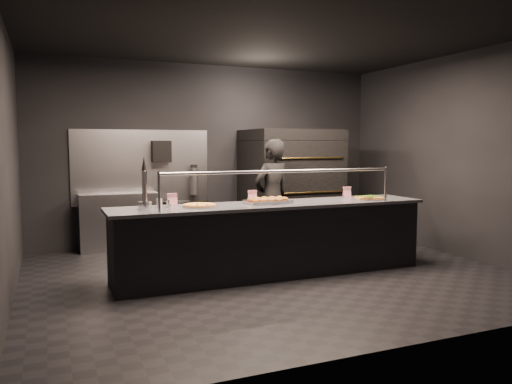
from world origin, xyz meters
TOP-DOWN VIEW (x-y plane):
  - room at (-0.02, 0.05)m, footprint 6.04×6.00m
  - service_counter at (0.00, -0.00)m, footprint 4.10×0.78m
  - pizza_oven at (1.20, 1.90)m, footprint 1.50×1.23m
  - prep_shelf at (-1.60, 2.32)m, footprint 1.20×0.35m
  - towel_dispenser at (-0.90, 2.39)m, footprint 0.30×0.20m
  - fire_extinguisher at (-0.35, 2.40)m, footprint 0.14×0.14m
  - beer_tap at (-1.60, 0.02)m, footprint 0.16×0.22m
  - round_pizza at (-0.95, 0.03)m, footprint 0.45×0.45m
  - slider_tray_a at (-0.10, 0.01)m, footprint 0.52×0.42m
  - slider_tray_b at (-0.00, 0.07)m, footprint 0.54×0.44m
  - square_pizza at (1.40, -0.09)m, footprint 0.42×0.42m
  - condiment_jar at (-1.38, 0.10)m, footprint 0.16×0.06m
  - tent_cards at (-0.03, 0.28)m, footprint 2.62×0.04m
  - trash_bin at (-0.72, 2.15)m, footprint 0.45×0.45m
  - worker at (0.45, 1.02)m, footprint 0.74×0.60m

SIDE VIEW (x-z plane):
  - trash_bin at x=-0.72m, z-range 0.00..0.75m
  - prep_shelf at x=-1.60m, z-range 0.00..0.90m
  - service_counter at x=0.00m, z-range -0.22..1.15m
  - worker at x=0.45m, z-range 0.00..1.74m
  - round_pizza at x=-0.95m, z-range 0.92..0.95m
  - square_pizza at x=1.40m, z-range 0.92..0.96m
  - slider_tray_a at x=-0.10m, z-range 0.91..0.99m
  - slider_tray_b at x=0.00m, z-range 0.91..0.99m
  - pizza_oven at x=1.20m, z-range 0.01..1.92m
  - condiment_jar at x=-1.38m, z-range 0.92..1.02m
  - tent_cards at x=-0.03m, z-range 0.92..1.07m
  - fire_extinguisher at x=-0.35m, z-range 0.81..1.31m
  - beer_tap at x=-1.60m, z-range 0.79..1.40m
  - room at x=-0.02m, z-range 0.00..3.00m
  - towel_dispenser at x=-0.90m, z-range 1.38..1.73m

